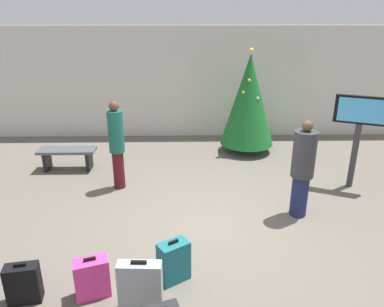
# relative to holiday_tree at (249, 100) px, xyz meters

# --- Properties ---
(ground_plane) EXTENTS (16.00, 16.00, 0.00)m
(ground_plane) POSITION_rel_holiday_tree_xyz_m (-1.17, -3.43, -1.31)
(ground_plane) COLOR #665E54
(back_wall) EXTENTS (16.00, 0.20, 2.97)m
(back_wall) POSITION_rel_holiday_tree_xyz_m (-1.17, 1.37, 0.18)
(back_wall) COLOR beige
(back_wall) RESTS_ON ground_plane
(holiday_tree) EXTENTS (1.30, 1.30, 2.52)m
(holiday_tree) POSITION_rel_holiday_tree_xyz_m (0.00, 0.00, 0.00)
(holiday_tree) COLOR #4C3319
(holiday_tree) RESTS_ON ground_plane
(flight_info_kiosk) EXTENTS (0.92, 0.46, 1.84)m
(flight_info_kiosk) POSITION_rel_holiday_tree_xyz_m (1.77, -2.04, -0.00)
(flight_info_kiosk) COLOR #333338
(flight_info_kiosk) RESTS_ON ground_plane
(waiting_bench) EXTENTS (1.23, 0.44, 0.48)m
(waiting_bench) POSITION_rel_holiday_tree_xyz_m (-4.13, -1.07, -0.96)
(waiting_bench) COLOR #4C5159
(waiting_bench) RESTS_ON ground_plane
(traveller_0) EXTENTS (0.51, 0.51, 1.69)m
(traveller_0) POSITION_rel_holiday_tree_xyz_m (0.40, -3.14, -0.42)
(traveller_0) COLOR #1E234C
(traveller_0) RESTS_ON ground_plane
(traveller_1) EXTENTS (0.40, 0.40, 1.76)m
(traveller_1) POSITION_rel_holiday_tree_xyz_m (-2.85, -2.00, -0.37)
(traveller_1) COLOR #4C1419
(traveller_1) RESTS_ON ground_plane
(suitcase_1) EXTENTS (0.51, 0.19, 0.70)m
(suitcase_1) POSITION_rel_holiday_tree_xyz_m (-2.07, -5.28, -0.98)
(suitcase_1) COLOR #9EA0A5
(suitcase_1) RESTS_ON ground_plane
(suitcase_3) EXTENTS (0.41, 0.25, 0.54)m
(suitcase_3) POSITION_rel_holiday_tree_xyz_m (-3.49, -5.10, -1.05)
(suitcase_3) COLOR black
(suitcase_3) RESTS_ON ground_plane
(suitcase_6) EXTENTS (0.47, 0.35, 0.55)m
(suitcase_6) POSITION_rel_holiday_tree_xyz_m (-2.69, -5.02, -1.05)
(suitcase_6) COLOR #E5388C
(suitcase_6) RESTS_ON ground_plane
(suitcase_7) EXTENTS (0.45, 0.41, 0.59)m
(suitcase_7) POSITION_rel_holiday_tree_xyz_m (-1.70, -4.75, -1.03)
(suitcase_7) COLOR #19606B
(suitcase_7) RESTS_ON ground_plane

